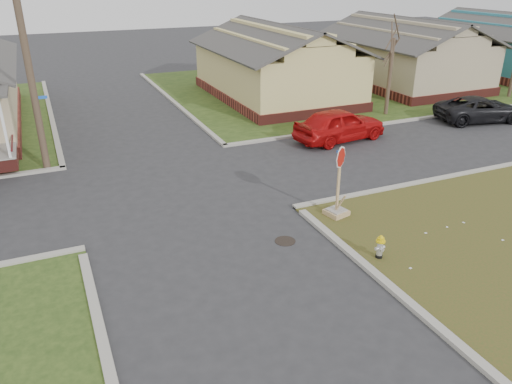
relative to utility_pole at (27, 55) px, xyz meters
name	(u,v)px	position (x,y,z in m)	size (l,w,h in m)	color
ground	(212,248)	(4.20, -8.90, -4.66)	(120.00, 120.00, 0.00)	#2B2B2E
verge_far_right	(408,78)	(26.20, 9.10, -4.64)	(37.00, 19.00, 0.05)	#294117
curbs	(170,187)	(4.20, -3.90, -4.66)	(80.00, 40.00, 0.12)	#A39F93
manhole	(285,241)	(6.40, -9.40, -4.66)	(0.64, 0.64, 0.01)	black
side_house_yellow	(276,63)	(14.20, 7.60, -2.47)	(7.60, 11.60, 4.70)	maroon
side_house_tan	(403,53)	(24.20, 7.60, -2.47)	(7.60, 11.60, 4.70)	maroon
side_house_teal	(507,45)	(34.20, 7.60, -2.47)	(7.60, 11.60, 4.70)	maroon
utility_pole	(27,55)	(0.00, 0.00, 0.00)	(1.80, 0.28, 9.00)	#3F3124
tree_mid_right	(389,77)	(18.20, 1.30, -2.51)	(0.22, 0.22, 4.20)	#3F3124
fire_hydrant	(380,245)	(8.42, -11.40, -4.22)	(0.27, 0.27, 0.72)	black
stop_sign	(337,201)	(8.75, -8.56, -4.08)	(0.69, 0.68, 2.44)	tan
red_sedan	(340,125)	(13.22, -1.62, -3.87)	(1.87, 4.66, 1.59)	#B80D0D
dark_pickup	(480,109)	(22.08, -1.77, -4.00)	(2.20, 4.78, 1.33)	black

